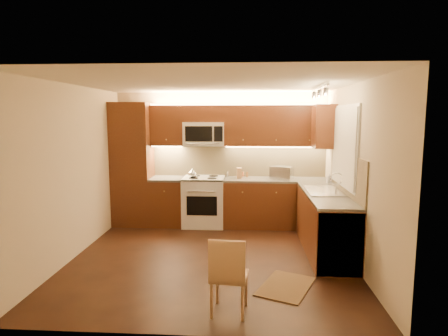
# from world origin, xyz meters

# --- Properties ---
(floor) EXTENTS (4.00, 4.00, 0.01)m
(floor) POSITION_xyz_m (0.00, 0.00, 0.00)
(floor) COLOR black
(floor) RESTS_ON ground
(ceiling) EXTENTS (4.00, 4.00, 0.01)m
(ceiling) POSITION_xyz_m (0.00, 0.00, 2.50)
(ceiling) COLOR beige
(ceiling) RESTS_ON ground
(wall_back) EXTENTS (4.00, 0.01, 2.50)m
(wall_back) POSITION_xyz_m (0.00, 2.00, 1.25)
(wall_back) COLOR #C2AF8D
(wall_back) RESTS_ON ground
(wall_front) EXTENTS (4.00, 0.01, 2.50)m
(wall_front) POSITION_xyz_m (0.00, -2.00, 1.25)
(wall_front) COLOR #C2AF8D
(wall_front) RESTS_ON ground
(wall_left) EXTENTS (0.01, 4.00, 2.50)m
(wall_left) POSITION_xyz_m (-2.00, 0.00, 1.25)
(wall_left) COLOR #C2AF8D
(wall_left) RESTS_ON ground
(wall_right) EXTENTS (0.01, 4.00, 2.50)m
(wall_right) POSITION_xyz_m (2.00, 0.00, 1.25)
(wall_right) COLOR #C2AF8D
(wall_right) RESTS_ON ground
(pantry) EXTENTS (0.70, 0.60, 2.30)m
(pantry) POSITION_xyz_m (-1.65, 1.70, 1.15)
(pantry) COLOR #481C0F
(pantry) RESTS_ON floor
(base_cab_back_left) EXTENTS (0.62, 0.60, 0.86)m
(base_cab_back_left) POSITION_xyz_m (-0.99, 1.70, 0.43)
(base_cab_back_left) COLOR #481C0F
(base_cab_back_left) RESTS_ON floor
(counter_back_left) EXTENTS (0.62, 0.60, 0.04)m
(counter_back_left) POSITION_xyz_m (-0.99, 1.70, 0.88)
(counter_back_left) COLOR #3B3936
(counter_back_left) RESTS_ON base_cab_back_left
(base_cab_back_right) EXTENTS (1.92, 0.60, 0.86)m
(base_cab_back_right) POSITION_xyz_m (1.04, 1.70, 0.43)
(base_cab_back_right) COLOR #481C0F
(base_cab_back_right) RESTS_ON floor
(counter_back_right) EXTENTS (1.92, 0.60, 0.04)m
(counter_back_right) POSITION_xyz_m (1.04, 1.70, 0.88)
(counter_back_right) COLOR #3B3936
(counter_back_right) RESTS_ON base_cab_back_right
(base_cab_right) EXTENTS (0.60, 2.00, 0.86)m
(base_cab_right) POSITION_xyz_m (1.70, 0.40, 0.43)
(base_cab_right) COLOR #481C0F
(base_cab_right) RESTS_ON floor
(counter_right) EXTENTS (0.60, 2.00, 0.04)m
(counter_right) POSITION_xyz_m (1.70, 0.40, 0.88)
(counter_right) COLOR #3B3936
(counter_right) RESTS_ON base_cab_right
(dishwasher) EXTENTS (0.58, 0.60, 0.84)m
(dishwasher) POSITION_xyz_m (1.70, -0.30, 0.43)
(dishwasher) COLOR silver
(dishwasher) RESTS_ON floor
(backsplash_back) EXTENTS (3.30, 0.02, 0.60)m
(backsplash_back) POSITION_xyz_m (0.35, 1.99, 1.20)
(backsplash_back) COLOR tan
(backsplash_back) RESTS_ON wall_back
(backsplash_right) EXTENTS (0.02, 2.00, 0.60)m
(backsplash_right) POSITION_xyz_m (1.99, 0.40, 1.20)
(backsplash_right) COLOR tan
(backsplash_right) RESTS_ON wall_right
(upper_cab_back_left) EXTENTS (0.62, 0.35, 0.75)m
(upper_cab_back_left) POSITION_xyz_m (-0.99, 1.82, 1.88)
(upper_cab_back_left) COLOR #481C0F
(upper_cab_back_left) RESTS_ON wall_back
(upper_cab_back_right) EXTENTS (1.92, 0.35, 0.75)m
(upper_cab_back_right) POSITION_xyz_m (1.04, 1.82, 1.88)
(upper_cab_back_right) COLOR #481C0F
(upper_cab_back_right) RESTS_ON wall_back
(upper_cab_bridge) EXTENTS (0.76, 0.35, 0.31)m
(upper_cab_bridge) POSITION_xyz_m (-0.30, 1.82, 2.09)
(upper_cab_bridge) COLOR #481C0F
(upper_cab_bridge) RESTS_ON wall_back
(upper_cab_right_corner) EXTENTS (0.35, 0.50, 0.75)m
(upper_cab_right_corner) POSITION_xyz_m (1.82, 1.40, 1.88)
(upper_cab_right_corner) COLOR #481C0F
(upper_cab_right_corner) RESTS_ON wall_right
(stove) EXTENTS (0.76, 0.65, 0.92)m
(stove) POSITION_xyz_m (-0.30, 1.68, 0.46)
(stove) COLOR silver
(stove) RESTS_ON floor
(microwave) EXTENTS (0.76, 0.38, 0.44)m
(microwave) POSITION_xyz_m (-0.30, 1.81, 1.72)
(microwave) COLOR silver
(microwave) RESTS_ON wall_back
(window_frame) EXTENTS (0.03, 1.44, 1.24)m
(window_frame) POSITION_xyz_m (1.99, 0.55, 1.60)
(window_frame) COLOR silver
(window_frame) RESTS_ON wall_right
(window_blinds) EXTENTS (0.02, 1.36, 1.16)m
(window_blinds) POSITION_xyz_m (1.97, 0.55, 1.60)
(window_blinds) COLOR silver
(window_blinds) RESTS_ON wall_right
(sink) EXTENTS (0.52, 0.86, 0.15)m
(sink) POSITION_xyz_m (1.70, 0.55, 0.98)
(sink) COLOR silver
(sink) RESTS_ON counter_right
(faucet) EXTENTS (0.20, 0.04, 0.30)m
(faucet) POSITION_xyz_m (1.88, 0.55, 1.05)
(faucet) COLOR silver
(faucet) RESTS_ON counter_right
(track_light_bar) EXTENTS (0.04, 1.20, 0.03)m
(track_light_bar) POSITION_xyz_m (1.55, 0.40, 2.46)
(track_light_bar) COLOR silver
(track_light_bar) RESTS_ON ceiling
(kettle) EXTENTS (0.19, 0.19, 0.19)m
(kettle) POSITION_xyz_m (-0.49, 1.56, 1.02)
(kettle) COLOR silver
(kettle) RESTS_ON stove
(toaster_oven) EXTENTS (0.47, 0.41, 0.23)m
(toaster_oven) POSITION_xyz_m (1.15, 1.71, 1.02)
(toaster_oven) COLOR silver
(toaster_oven) RESTS_ON counter_back_right
(knife_block) EXTENTS (0.10, 0.15, 0.19)m
(knife_block) POSITION_xyz_m (0.36, 1.73, 1.00)
(knife_block) COLOR #9A7445
(knife_block) RESTS_ON counter_back_right
(spice_jar_a) EXTENTS (0.05, 0.05, 0.10)m
(spice_jar_a) POSITION_xyz_m (0.14, 1.94, 0.95)
(spice_jar_a) COLOR silver
(spice_jar_a) RESTS_ON counter_back_right
(spice_jar_b) EXTENTS (0.05, 0.05, 0.09)m
(spice_jar_b) POSITION_xyz_m (0.51, 1.89, 0.95)
(spice_jar_b) COLOR brown
(spice_jar_b) RESTS_ON counter_back_right
(spice_jar_c) EXTENTS (0.05, 0.05, 0.10)m
(spice_jar_c) POSITION_xyz_m (0.14, 1.84, 0.95)
(spice_jar_c) COLOR silver
(spice_jar_c) RESTS_ON counter_back_right
(spice_jar_d) EXTENTS (0.05, 0.05, 0.09)m
(spice_jar_d) POSITION_xyz_m (0.43, 1.94, 0.95)
(spice_jar_d) COLOR #A15930
(spice_jar_d) RESTS_ON counter_back_right
(soap_bottle) EXTENTS (0.08, 0.09, 0.17)m
(soap_bottle) POSITION_xyz_m (1.93, 1.32, 0.98)
(soap_bottle) COLOR silver
(soap_bottle) RESTS_ON counter_right
(rug) EXTENTS (0.81, 0.95, 0.01)m
(rug) POSITION_xyz_m (0.99, -0.90, 0.01)
(rug) COLOR black
(rug) RESTS_ON floor
(dining_chair) EXTENTS (0.41, 0.41, 0.84)m
(dining_chair) POSITION_xyz_m (0.34, -1.54, 0.42)
(dining_chair) COLOR #9A7445
(dining_chair) RESTS_ON floor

